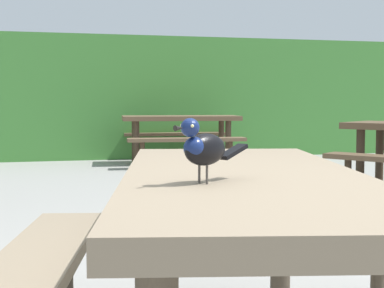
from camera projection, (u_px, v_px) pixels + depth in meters
The scene contains 4 objects.
hedge_wall at pixel (90, 98), 10.08m from camera, with size 28.00×1.47×2.06m, color #428438.
picnic_table_foreground at pixel (242, 227), 1.90m from camera, with size 2.00×2.02×0.74m.
bird_grackle at pixel (203, 147), 1.60m from camera, with size 0.26×0.17×0.18m.
picnic_table_mid_right at pixel (181, 128), 8.96m from camera, with size 1.87×1.84×0.74m.
Camera 1 is at (-0.75, -1.55, 0.97)m, focal length 53.92 mm.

